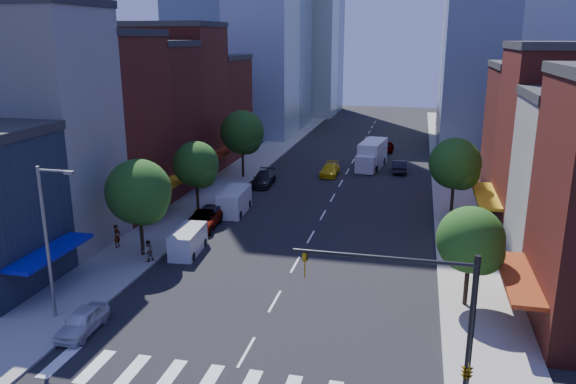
# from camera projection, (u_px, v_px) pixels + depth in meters

# --- Properties ---
(ground) EXTENTS (220.00, 220.00, 0.00)m
(ground) POSITION_uv_depth(u_px,v_px,m) (246.00, 352.00, 29.38)
(ground) COLOR black
(ground) RESTS_ON ground
(sidewalk_left) EXTENTS (5.00, 120.00, 0.15)m
(sidewalk_left) POSITION_uv_depth(u_px,v_px,m) (245.00, 169.00, 69.63)
(sidewalk_left) COLOR gray
(sidewalk_left) RESTS_ON ground
(sidewalk_right) EXTENTS (5.00, 120.00, 0.15)m
(sidewalk_right) POSITION_uv_depth(u_px,v_px,m) (454.00, 180.00, 64.19)
(sidewalk_right) COLOR gray
(sidewalk_right) RESTS_ON ground
(bldg_left_1) EXTENTS (12.00, 8.00, 18.00)m
(bldg_left_1) POSITION_uv_depth(u_px,v_px,m) (27.00, 131.00, 42.81)
(bldg_left_1) COLOR beige
(bldg_left_1) RESTS_ON ground
(bldg_left_2) EXTENTS (12.00, 9.00, 16.00)m
(bldg_left_2) POSITION_uv_depth(u_px,v_px,m) (90.00, 127.00, 51.06)
(bldg_left_2) COLOR maroon
(bldg_left_2) RESTS_ON ground
(bldg_left_3) EXTENTS (12.00, 8.00, 15.00)m
(bldg_left_3) POSITION_uv_depth(u_px,v_px,m) (136.00, 120.00, 59.17)
(bldg_left_3) COLOR #561D15
(bldg_left_3) RESTS_ON ground
(bldg_left_4) EXTENTS (12.00, 9.00, 17.00)m
(bldg_left_4) POSITION_uv_depth(u_px,v_px,m) (169.00, 101.00, 66.88)
(bldg_left_4) COLOR maroon
(bldg_left_4) RESTS_ON ground
(bldg_left_5) EXTENTS (12.00, 10.00, 13.00)m
(bldg_left_5) POSITION_uv_depth(u_px,v_px,m) (200.00, 109.00, 76.33)
(bldg_left_5) COLOR #561D15
(bldg_left_5) RESTS_ON ground
(bldg_right_3) EXTENTS (12.00, 10.00, 13.00)m
(bldg_right_3) POSITION_uv_depth(u_px,v_px,m) (552.00, 136.00, 54.99)
(bldg_right_3) COLOR #561D15
(bldg_right_3) RESTS_ON ground
(traffic_signal) EXTENTS (7.24, 2.24, 8.00)m
(traffic_signal) POSITION_uv_depth(u_px,v_px,m) (454.00, 350.00, 21.88)
(traffic_signal) COLOR black
(traffic_signal) RESTS_ON sidewalk_right
(streetlight) EXTENTS (2.25, 0.25, 9.00)m
(streetlight) POSITION_uv_depth(u_px,v_px,m) (49.00, 234.00, 31.48)
(streetlight) COLOR slate
(streetlight) RESTS_ON sidewalk_left
(tree_left_near) EXTENTS (4.80, 4.80, 7.30)m
(tree_left_near) POSITION_uv_depth(u_px,v_px,m) (140.00, 194.00, 40.80)
(tree_left_near) COLOR black
(tree_left_near) RESTS_ON sidewalk_left
(tree_left_mid) EXTENTS (4.20, 4.20, 6.65)m
(tree_left_mid) POSITION_uv_depth(u_px,v_px,m) (197.00, 166.00, 51.22)
(tree_left_mid) COLOR black
(tree_left_mid) RESTS_ON sidewalk_left
(tree_left_far) EXTENTS (5.00, 5.00, 7.75)m
(tree_left_far) POSITION_uv_depth(u_px,v_px,m) (243.00, 134.00, 64.18)
(tree_left_far) COLOR black
(tree_left_far) RESTS_ON sidewalk_left
(tree_right_near) EXTENTS (4.00, 4.00, 6.20)m
(tree_right_near) POSITION_uv_depth(u_px,v_px,m) (473.00, 243.00, 33.17)
(tree_right_near) COLOR black
(tree_right_near) RESTS_ON sidewalk_right
(tree_right_far) EXTENTS (4.60, 4.60, 7.20)m
(tree_right_far) POSITION_uv_depth(u_px,v_px,m) (457.00, 166.00, 49.88)
(tree_right_far) COLOR black
(tree_right_far) RESTS_ON sidewalk_right
(parked_car_front) EXTENTS (1.71, 3.97, 1.33)m
(parked_car_front) POSITION_uv_depth(u_px,v_px,m) (83.00, 321.00, 31.22)
(parked_car_front) COLOR silver
(parked_car_front) RESTS_ON ground
(parked_car_second) EXTENTS (1.59, 4.23, 1.38)m
(parked_car_second) POSITION_uv_depth(u_px,v_px,m) (211.00, 215.00, 49.83)
(parked_car_second) COLOR black
(parked_car_second) RESTS_ON ground
(parked_car_third) EXTENTS (2.89, 5.52, 1.48)m
(parked_car_third) POSITION_uv_depth(u_px,v_px,m) (202.00, 220.00, 48.09)
(parked_car_third) COLOR #999999
(parked_car_third) RESTS_ON ground
(parked_car_rear) EXTENTS (2.42, 5.31, 1.51)m
(parked_car_rear) POSITION_uv_depth(u_px,v_px,m) (264.00, 179.00, 62.19)
(parked_car_rear) COLOR black
(parked_car_rear) RESTS_ON ground
(cargo_van_near) EXTENTS (2.14, 4.56, 1.89)m
(cargo_van_near) POSITION_uv_depth(u_px,v_px,m) (188.00, 242.00, 42.56)
(cargo_van_near) COLOR silver
(cargo_van_near) RESTS_ON ground
(cargo_van_far) EXTENTS (2.37, 5.31, 2.22)m
(cargo_van_far) POSITION_uv_depth(u_px,v_px,m) (234.00, 202.00, 52.30)
(cargo_van_far) COLOR silver
(cargo_van_far) RESTS_ON ground
(taxi) EXTENTS (1.97, 4.81, 1.39)m
(taxi) POSITION_uv_depth(u_px,v_px,m) (330.00, 170.00, 66.59)
(taxi) COLOR #DDBC0B
(taxi) RESTS_ON ground
(traffic_car_oncoming) EXTENTS (1.96, 4.67, 1.50)m
(traffic_car_oncoming) POSITION_uv_depth(u_px,v_px,m) (399.00, 166.00, 68.12)
(traffic_car_oncoming) COLOR black
(traffic_car_oncoming) RESTS_ON ground
(traffic_car_far) EXTENTS (1.88, 4.54, 1.54)m
(traffic_car_far) POSITION_uv_depth(u_px,v_px,m) (387.00, 146.00, 80.48)
(traffic_car_far) COLOR #999999
(traffic_car_far) RESTS_ON ground
(box_truck) EXTENTS (3.38, 8.44, 3.30)m
(box_truck) POSITION_uv_depth(u_px,v_px,m) (372.00, 155.00, 70.39)
(box_truck) COLOR silver
(box_truck) RESTS_ON ground
(pedestrian_near) EXTENTS (0.48, 0.69, 1.81)m
(pedestrian_near) POSITION_uv_depth(u_px,v_px,m) (117.00, 236.00, 43.40)
(pedestrian_near) COLOR #999999
(pedestrian_near) RESTS_ON sidewalk_left
(pedestrian_far) EXTENTS (0.90, 0.97, 1.59)m
(pedestrian_far) POSITION_uv_depth(u_px,v_px,m) (148.00, 251.00, 40.70)
(pedestrian_far) COLOR #999999
(pedestrian_far) RESTS_ON sidewalk_left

